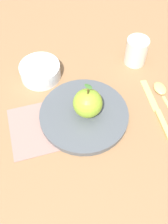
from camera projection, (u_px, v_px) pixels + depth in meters
The scene contains 8 objects.
ground_plane at pixel (99, 112), 0.71m from camera, with size 2.40×2.40×0.00m, color olive.
dinner_plate at pixel (84, 114), 0.69m from camera, with size 0.24×0.24×0.02m.
apple at pixel (88, 103), 0.66m from camera, with size 0.08×0.08×0.09m.
side_bowl at pixel (40, 70), 0.76m from camera, with size 0.12×0.12×0.04m.
cup at pixel (137, 50), 0.78m from camera, with size 0.07×0.07×0.08m.
knife at pixel (158, 113), 0.70m from camera, with size 0.20×0.07×0.01m.
spoon at pixel (163, 94), 0.74m from camera, with size 0.18×0.08×0.01m.
linen_napkin at pixel (32, 129), 0.68m from camera, with size 0.12×0.16×0.00m, color gray.
Camera 1 is at (-0.41, 0.01, 0.58)m, focal length 41.70 mm.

